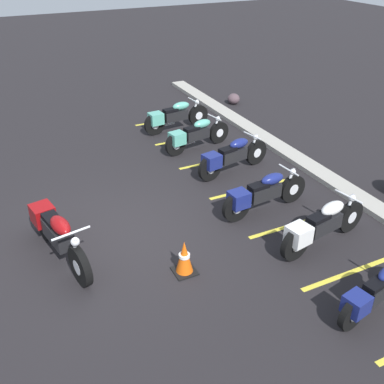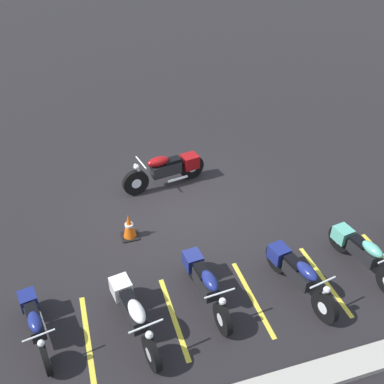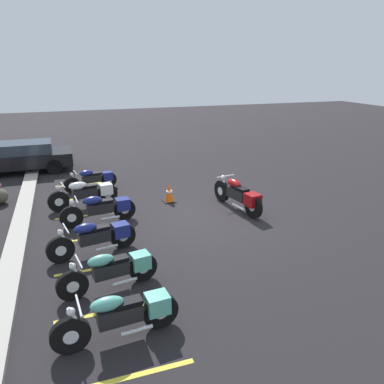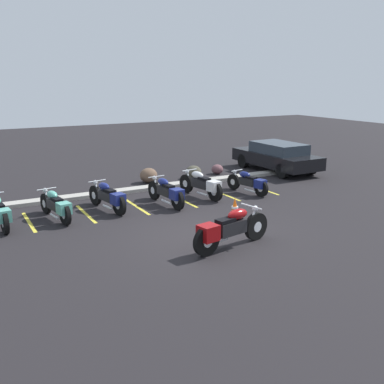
# 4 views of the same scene
# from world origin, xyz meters

# --- Properties ---
(ground) EXTENTS (60.00, 60.00, 0.00)m
(ground) POSITION_xyz_m (0.00, 0.00, 0.00)
(ground) COLOR black
(motorcycle_maroon_featured) EXTENTS (2.40, 0.85, 0.95)m
(motorcycle_maroon_featured) POSITION_xyz_m (0.10, -1.12, 0.51)
(motorcycle_maroon_featured) COLOR black
(motorcycle_maroon_featured) RESTS_ON ground
(parked_bike_1) EXTENTS (0.70, 2.09, 0.83)m
(parked_bike_1) POSITION_xyz_m (-3.07, 3.25, 0.44)
(parked_bike_1) COLOR black
(parked_bike_1) RESTS_ON ground
(parked_bike_2) EXTENTS (0.76, 2.16, 0.86)m
(parked_bike_2) POSITION_xyz_m (-1.42, 3.43, 0.46)
(parked_bike_2) COLOR black
(parked_bike_2) RESTS_ON ground
(parked_bike_3) EXTENTS (0.61, 2.18, 0.86)m
(parked_bike_3) POSITION_xyz_m (0.46, 3.10, 0.46)
(parked_bike_3) COLOR black
(parked_bike_3) RESTS_ON ground
(parked_bike_4) EXTENTS (0.76, 2.23, 0.88)m
(parked_bike_4) POSITION_xyz_m (1.98, 3.43, 0.47)
(parked_bike_4) COLOR black
(parked_bike_4) RESTS_ON ground
(parked_bike_5) EXTENTS (0.68, 1.95, 0.77)m
(parked_bike_5) POSITION_xyz_m (3.74, 3.09, 0.41)
(parked_bike_5) COLOR black
(parked_bike_5) RESTS_ON ground
(car_black) EXTENTS (1.86, 4.33, 1.29)m
(car_black) POSITION_xyz_m (7.21, 5.81, 0.68)
(car_black) COLOR black
(car_black) RESTS_ON ground
(concrete_curb) EXTENTS (18.00, 0.50, 0.12)m
(concrete_curb) POSITION_xyz_m (0.00, 5.39, 0.06)
(concrete_curb) COLOR #A8A399
(concrete_curb) RESTS_ON ground
(landscape_rock_0) EXTENTS (0.83, 0.78, 0.59)m
(landscape_rock_0) POSITION_xyz_m (1.25, 6.44, 0.29)
(landscape_rock_0) COLOR brown
(landscape_rock_0) RESTS_ON ground
(landscape_rock_2) EXTENTS (0.92, 0.92, 0.54)m
(landscape_rock_2) POSITION_xyz_m (3.19, 6.24, 0.27)
(landscape_rock_2) COLOR #484537
(landscape_rock_2) RESTS_ON ground
(landscape_rock_3) EXTENTS (0.64, 0.64, 0.42)m
(landscape_rock_3) POSITION_xyz_m (4.54, 6.53, 0.21)
(landscape_rock_3) COLOR brown
(landscape_rock_3) RESTS_ON ground
(traffic_cone) EXTENTS (0.40, 0.40, 0.66)m
(traffic_cone) POSITION_xyz_m (1.56, 0.78, 0.31)
(traffic_cone) COLOR black
(traffic_cone) RESTS_ON ground
(stall_line_1) EXTENTS (0.10, 2.10, 0.00)m
(stall_line_1) POSITION_xyz_m (-3.84, 3.42, 0.00)
(stall_line_1) COLOR gold
(stall_line_1) RESTS_ON ground
(stall_line_2) EXTENTS (0.10, 2.10, 0.00)m
(stall_line_2) POSITION_xyz_m (-2.16, 3.42, 0.00)
(stall_line_2) COLOR gold
(stall_line_2) RESTS_ON ground
(stall_line_3) EXTENTS (0.10, 2.10, 0.00)m
(stall_line_3) POSITION_xyz_m (-0.48, 3.42, 0.00)
(stall_line_3) COLOR gold
(stall_line_3) RESTS_ON ground
(stall_line_4) EXTENTS (0.10, 2.10, 0.00)m
(stall_line_4) POSITION_xyz_m (1.20, 3.42, 0.00)
(stall_line_4) COLOR gold
(stall_line_4) RESTS_ON ground
(stall_line_5) EXTENTS (0.10, 2.10, 0.00)m
(stall_line_5) POSITION_xyz_m (2.87, 3.42, 0.00)
(stall_line_5) COLOR gold
(stall_line_5) RESTS_ON ground
(stall_line_6) EXTENTS (0.10, 2.10, 0.00)m
(stall_line_6) POSITION_xyz_m (4.55, 3.42, 0.00)
(stall_line_6) COLOR gold
(stall_line_6) RESTS_ON ground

